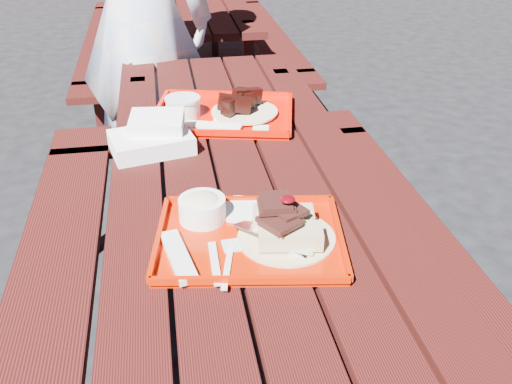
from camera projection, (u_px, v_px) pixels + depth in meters
ground at (248, 378)px, 1.94m from camera, size 60.00×60.00×0.00m
picnic_table_near at (247, 244)px, 1.66m from camera, size 1.41×2.40×0.75m
picnic_table_far at (185, 18)px, 4.04m from camera, size 1.41×2.40×0.75m
near_tray at (249, 226)px, 1.33m from camera, size 0.48×0.40×0.14m
far_tray at (221, 112)px, 1.96m from camera, size 0.54×0.46×0.08m
white_cloth at (153, 137)px, 1.75m from camera, size 0.27×0.22×0.10m
person at (140, 15)px, 2.58m from camera, size 0.78×0.64×1.84m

